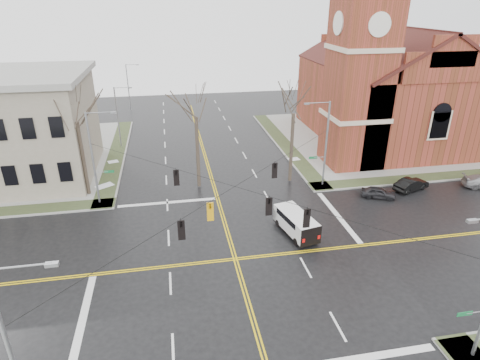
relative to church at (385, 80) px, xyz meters
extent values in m
plane|color=black|center=(-24.76, -24.78, -8.43)|extent=(120.00, 120.00, 0.00)
cube|color=gray|center=(0.24, 0.22, -8.36)|extent=(30.00, 30.00, 0.15)
cube|color=#2E381F|center=(-13.56, 0.22, -8.28)|extent=(2.00, 30.00, 0.02)
cube|color=#2E381F|center=(0.24, -13.58, -8.28)|extent=(30.00, 2.00, 0.02)
cube|color=gray|center=(-49.76, 0.22, -8.36)|extent=(30.00, 30.00, 0.15)
cube|color=#2E381F|center=(-35.96, 0.22, -8.28)|extent=(2.00, 30.00, 0.02)
cube|color=gold|center=(-24.88, -24.78, -8.43)|extent=(0.12, 100.00, 0.01)
cube|color=gold|center=(-24.64, -24.78, -8.43)|extent=(0.12, 100.00, 0.01)
cube|color=gold|center=(-24.76, -24.90, -8.43)|extent=(100.00, 0.12, 0.01)
cube|color=gold|center=(-24.76, -24.66, -8.43)|extent=(100.00, 0.12, 0.01)
cube|color=silver|center=(-19.76, -35.28, -8.43)|extent=(9.50, 0.50, 0.01)
cube|color=silver|center=(-29.76, -14.28, -8.43)|extent=(9.50, 0.50, 0.01)
cube|color=silver|center=(-35.26, -29.78, -8.43)|extent=(0.50, 9.50, 0.01)
cube|color=silver|center=(-14.26, -19.78, -8.43)|extent=(0.50, 9.50, 0.01)
cube|color=brown|center=(-7.76, -7.78, 1.57)|extent=(6.00, 6.00, 20.00)
cylinder|color=silver|center=(-7.76, -10.83, 7.57)|extent=(2.40, 0.15, 2.40)
cylinder|color=silver|center=(-10.81, -7.78, 7.57)|extent=(0.15, 2.40, 2.40)
cube|color=brown|center=(1.24, 1.22, -3.43)|extent=(18.00, 24.00, 10.00)
cube|color=brown|center=(-7.96, -4.78, -6.23)|extent=(2.00, 5.00, 4.40)
cube|color=gray|center=(-46.76, -4.78, -2.93)|extent=(18.00, 14.00, 11.00)
cylinder|color=gray|center=(-13.26, -13.28, -3.78)|extent=(0.20, 0.20, 9.00)
cylinder|color=gray|center=(-13.86, -13.28, -5.13)|extent=(1.20, 0.06, 0.06)
cube|color=#116332|center=(-14.56, -13.28, -5.13)|extent=(0.90, 0.04, 0.25)
cylinder|color=gray|center=(-14.46, -13.28, 0.62)|extent=(2.40, 0.08, 0.08)
cube|color=gray|center=(-15.66, -13.28, 0.57)|extent=(0.50, 0.22, 0.15)
cylinder|color=gray|center=(-36.26, -13.28, -3.78)|extent=(0.20, 0.20, 9.00)
cylinder|color=gray|center=(-35.66, -13.28, -5.13)|extent=(1.20, 0.06, 0.06)
cube|color=#116332|center=(-34.96, -13.28, -5.13)|extent=(0.90, 0.04, 0.25)
cylinder|color=gray|center=(-35.06, -13.28, 0.62)|extent=(2.40, 0.08, 0.08)
cube|color=gray|center=(-33.86, -13.28, 0.57)|extent=(0.50, 0.22, 0.15)
cylinder|color=gray|center=(-13.86, -36.28, -5.13)|extent=(1.20, 0.06, 0.06)
cube|color=#116332|center=(-14.56, -36.28, -5.13)|extent=(0.90, 0.04, 0.25)
cube|color=gray|center=(-15.66, -36.28, 0.57)|extent=(0.50, 0.22, 0.15)
cylinder|color=gray|center=(-36.26, -36.28, -3.78)|extent=(0.20, 0.20, 9.00)
cylinder|color=gray|center=(-35.06, -36.28, 0.62)|extent=(2.40, 0.08, 0.08)
cube|color=gray|center=(-33.86, -36.28, 0.57)|extent=(0.50, 0.22, 0.15)
cylinder|color=black|center=(-24.76, -24.78, -2.23)|extent=(23.02, 23.02, 0.03)
cylinder|color=black|center=(-24.76, -24.78, -2.23)|extent=(23.02, 23.02, 0.03)
imported|color=black|center=(-28.76, -28.78, -2.98)|extent=(0.21, 0.26, 1.30)
imported|color=black|center=(-20.76, -20.78, -2.98)|extent=(0.21, 0.26, 1.30)
imported|color=#EBA50D|center=(-26.76, -26.78, -2.98)|extent=(0.21, 0.26, 1.30)
imported|color=black|center=(-28.76, -20.78, -2.98)|extent=(0.21, 0.26, 1.30)
imported|color=black|center=(-20.76, -28.78, -2.98)|extent=(0.21, 0.26, 1.30)
imported|color=black|center=(-22.76, -26.78, -2.98)|extent=(0.21, 0.26, 1.30)
cylinder|color=gray|center=(-35.56, 3.22, -4.33)|extent=(0.16, 0.16, 8.00)
cylinder|color=gray|center=(-34.56, 3.22, -0.43)|extent=(2.00, 0.07, 0.07)
cube|color=gray|center=(-33.56, 3.22, -0.48)|extent=(0.45, 0.20, 0.13)
cylinder|color=gray|center=(-35.56, 23.22, -4.33)|extent=(0.16, 0.16, 8.00)
cylinder|color=gray|center=(-34.56, 23.22, -0.43)|extent=(2.00, 0.07, 0.07)
cube|color=gray|center=(-33.56, 23.22, -0.48)|extent=(0.45, 0.20, 0.13)
cube|color=white|center=(-19.07, -22.07, -7.35)|extent=(2.82, 5.08, 1.54)
cube|color=white|center=(-19.49, -20.12, -7.57)|extent=(1.98, 1.18, 1.09)
cube|color=black|center=(-19.56, -19.81, -7.08)|extent=(1.66, 0.46, 0.72)
cube|color=black|center=(-19.11, -21.89, -6.85)|extent=(2.51, 3.58, 0.50)
cube|color=#B70C0A|center=(-19.25, -24.60, -7.53)|extent=(0.23, 0.11, 0.31)
cube|color=#B70C0A|center=(-17.87, -24.31, -7.53)|extent=(0.23, 0.11, 0.31)
cube|color=black|center=(-19.07, -22.07, -8.14)|extent=(2.87, 5.13, 0.09)
cylinder|color=black|center=(-20.22, -20.69, -8.11)|extent=(0.37, 0.69, 0.65)
cylinder|color=black|center=(-18.59, -20.34, -8.11)|extent=(0.37, 0.69, 0.65)
cylinder|color=black|center=(-19.56, -23.79, -8.11)|extent=(0.37, 0.69, 0.65)
cylinder|color=black|center=(-17.93, -23.44, -8.11)|extent=(0.37, 0.69, 0.65)
imported|color=black|center=(-8.81, -17.03, -7.86)|extent=(3.60, 2.55, 1.14)
imported|color=black|center=(-4.61, -16.05, -7.77)|extent=(4.28, 2.69, 1.33)
cylinder|color=#31291F|center=(-37.59, -11.07, -4.51)|extent=(0.36, 0.36, 7.54)
cylinder|color=#31291F|center=(-26.33, -11.25, -4.54)|extent=(0.36, 0.36, 7.48)
cylinder|color=#31291F|center=(-16.41, -11.62, -4.55)|extent=(0.36, 0.36, 7.48)
camera|label=1|loc=(-29.05, -50.06, 9.85)|focal=30.00mm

